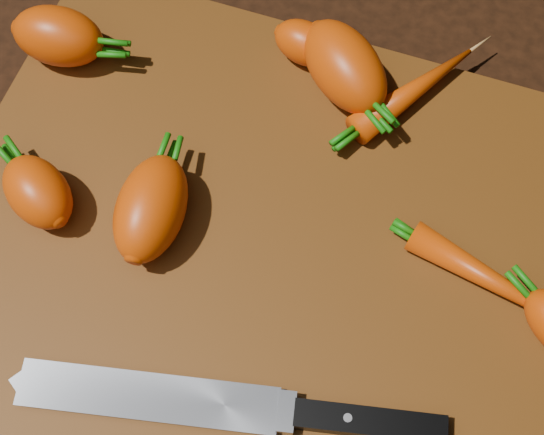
% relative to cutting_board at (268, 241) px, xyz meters
% --- Properties ---
extents(ground, '(2.00, 2.00, 0.01)m').
position_rel_cutting_board_xyz_m(ground, '(0.00, 0.00, -0.01)').
color(ground, black).
extents(cutting_board, '(0.50, 0.40, 0.01)m').
position_rel_cutting_board_xyz_m(cutting_board, '(0.00, 0.00, 0.00)').
color(cutting_board, '#512B0B').
rests_on(cutting_board, ground).
extents(carrot_0, '(0.08, 0.06, 0.05)m').
position_rel_cutting_board_xyz_m(carrot_0, '(-0.22, 0.11, 0.03)').
color(carrot_0, '#DA480A').
rests_on(carrot_0, cutting_board).
extents(carrot_1, '(0.08, 0.07, 0.04)m').
position_rel_cutting_board_xyz_m(carrot_1, '(-0.17, -0.03, 0.03)').
color(carrot_1, '#DA480A').
rests_on(carrot_1, cutting_board).
extents(carrot_2, '(0.11, 0.10, 0.05)m').
position_rel_cutting_board_xyz_m(carrot_2, '(0.01, 0.15, 0.03)').
color(carrot_2, '#DA480A').
rests_on(carrot_2, cutting_board).
extents(carrot_3, '(0.06, 0.09, 0.05)m').
position_rel_cutting_board_xyz_m(carrot_3, '(-0.09, -0.02, 0.03)').
color(carrot_3, '#DA480A').
rests_on(carrot_3, cutting_board).
extents(carrot_4, '(0.06, 0.05, 0.04)m').
position_rel_cutting_board_xyz_m(carrot_4, '(-0.03, 0.17, 0.02)').
color(carrot_4, '#DA480A').
rests_on(carrot_4, cutting_board).
extents(carrot_6, '(0.09, 0.12, 0.03)m').
position_rel_cutting_board_xyz_m(carrot_6, '(0.07, 0.16, 0.02)').
color(carrot_6, '#DA480A').
rests_on(carrot_6, cutting_board).
extents(carrot_7, '(0.14, 0.06, 0.02)m').
position_rel_cutting_board_xyz_m(carrot_7, '(0.17, 0.02, 0.02)').
color(carrot_7, '#DA480A').
rests_on(carrot_7, cutting_board).
extents(knife, '(0.30, 0.09, 0.02)m').
position_rel_cutting_board_xyz_m(knife, '(-0.02, -0.14, 0.01)').
color(knife, gray).
rests_on(knife, cutting_board).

